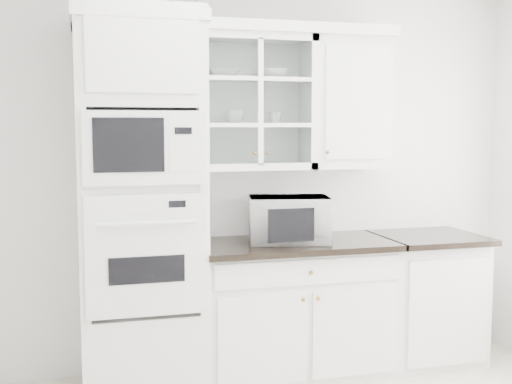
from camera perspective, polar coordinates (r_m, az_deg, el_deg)
name	(u,v)px	position (r m, az deg, el deg)	size (l,w,h in m)	color
room_shell	(308,108)	(3.25, 4.60, 7.43)	(4.00, 3.50, 2.70)	white
oven_column	(141,205)	(4.09, -10.20, -1.14)	(0.76, 0.68, 2.40)	white
base_cabinet_run	(294,306)	(4.47, 3.43, -10.12)	(1.32, 0.67, 0.92)	white
extra_base_cabinet	(425,296)	(4.87, 14.80, -8.96)	(0.72, 0.67, 0.92)	white
upper_cabinet_glass	(254,103)	(4.36, -0.19, 7.94)	(0.80, 0.33, 0.90)	white
upper_cabinet_solid	(347,104)	(4.58, 8.08, 7.78)	(0.55, 0.33, 0.90)	white
crown_molding	(239,28)	(4.36, -1.48, 14.35)	(2.14, 0.38, 0.07)	white
countertop_microwave	(289,219)	(4.31, 2.93, -2.41)	(0.53, 0.44, 0.31)	white
bowl_a	(222,74)	(4.34, -3.04, 10.45)	(0.24, 0.24, 0.06)	white
bowl_b	(272,74)	(4.41, 1.46, 10.43)	(0.21, 0.21, 0.07)	white
cup_a	(235,117)	(4.33, -1.87, 6.69)	(0.11, 0.11, 0.09)	white
cup_b	(274,118)	(4.38, 1.63, 6.63)	(0.09, 0.09, 0.08)	white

